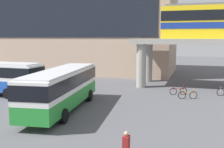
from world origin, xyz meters
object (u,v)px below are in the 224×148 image
object	(u,v)px
station_building	(85,8)
bicycle_orange	(188,95)
bicycle_red	(178,91)
bus_main	(62,85)

from	to	relation	value
station_building	bicycle_orange	size ratio (longest dim) A/B	17.04
bicycle_orange	station_building	bearing A→B (deg)	135.54
station_building	bicycle_red	size ratio (longest dim) A/B	17.60
bus_main	bicycle_orange	bearing A→B (deg)	37.83
bus_main	bicycle_orange	size ratio (longest dim) A/B	6.53
bus_main	bicycle_red	xyz separation A→B (m)	(8.22, 8.79, -1.63)
bicycle_red	bicycle_orange	bearing A→B (deg)	-60.26
bus_main	station_building	bearing A→B (deg)	109.02
bicycle_red	bus_main	bearing A→B (deg)	-133.05
bicycle_orange	bicycle_red	distance (m)	1.93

